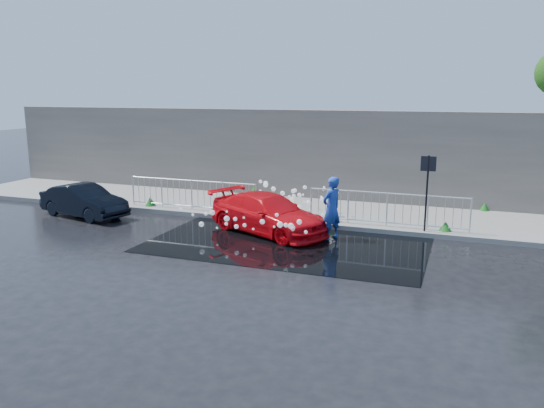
{
  "coord_description": "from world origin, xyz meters",
  "views": [
    {
      "loc": [
        5.27,
        -13.31,
        4.38
      ],
      "look_at": [
        -0.22,
        1.54,
        1.0
      ],
      "focal_mm": 35.0,
      "sensor_mm": 36.0,
      "label": 1
    }
  ],
  "objects_px": {
    "dark_car": "(84,201)",
    "person": "(332,208)",
    "sign_post": "(427,181)",
    "red_car": "(268,214)"
  },
  "relations": [
    {
      "from": "sign_post",
      "to": "person",
      "type": "height_order",
      "value": "sign_post"
    },
    {
      "from": "red_car",
      "to": "person",
      "type": "xyz_separation_m",
      "value": [
        2.05,
        -0.04,
        0.34
      ]
    },
    {
      "from": "dark_car",
      "to": "person",
      "type": "distance_m",
      "value": 8.95
    },
    {
      "from": "red_car",
      "to": "person",
      "type": "relative_size",
      "value": 2.2
    },
    {
      "from": "sign_post",
      "to": "dark_car",
      "type": "xyz_separation_m",
      "value": [
        -11.56,
        -1.5,
        -1.15
      ]
    },
    {
      "from": "red_car",
      "to": "dark_car",
      "type": "bearing_deg",
      "value": 115.6
    },
    {
      "from": "sign_post",
      "to": "red_car",
      "type": "height_order",
      "value": "sign_post"
    },
    {
      "from": "dark_car",
      "to": "red_car",
      "type": "bearing_deg",
      "value": -75.47
    },
    {
      "from": "sign_post",
      "to": "dark_car",
      "type": "bearing_deg",
      "value": -172.59
    },
    {
      "from": "person",
      "to": "red_car",
      "type": "bearing_deg",
      "value": -61.99
    }
  ]
}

